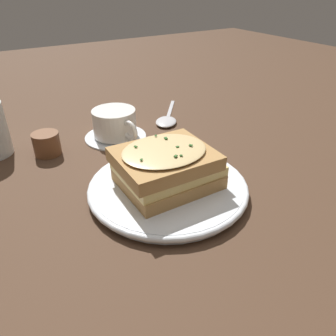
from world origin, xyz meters
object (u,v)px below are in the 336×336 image
object	(u,v)px
spoon	(167,120)
sandwich	(166,167)
teacup_with_saucer	(113,125)
dinner_plate	(168,187)
condiment_pot	(47,144)

from	to	relation	value
spoon	sandwich	bearing A→B (deg)	96.89
teacup_with_saucer	sandwich	bearing A→B (deg)	-16.09
sandwich	spoon	size ratio (longest dim) A/B	0.92
dinner_plate	condiment_pot	distance (m)	0.25
dinner_plate	condiment_pot	bearing A→B (deg)	29.07
teacup_with_saucer	condiment_pot	size ratio (longest dim) A/B	2.78
dinner_plate	spoon	world-z (taller)	dinner_plate
dinner_plate	spoon	bearing A→B (deg)	-31.12
teacup_with_saucer	spoon	bearing A→B (deg)	82.90
dinner_plate	sandwich	bearing A→B (deg)	86.17
spoon	condiment_pot	xyz separation A→B (m)	(-0.01, 0.26, 0.02)
teacup_with_saucer	condiment_pot	world-z (taller)	teacup_with_saucer
dinner_plate	teacup_with_saucer	world-z (taller)	teacup_with_saucer
sandwich	spoon	world-z (taller)	sandwich
spoon	condiment_pot	world-z (taller)	condiment_pot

